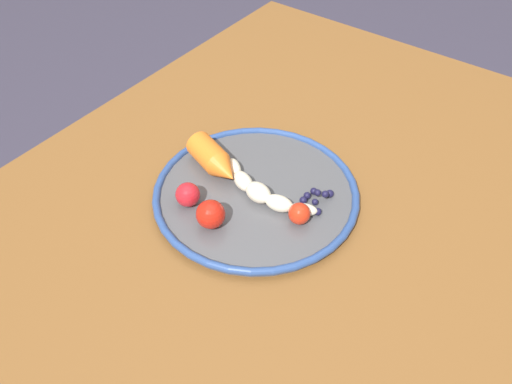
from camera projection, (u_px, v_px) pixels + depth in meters
The scene contains 8 objects.
dining_table at pixel (283, 247), 0.87m from camera, with size 1.15×0.86×0.77m.
plate at pixel (256, 193), 0.82m from camera, with size 0.32×0.32×0.02m.
banana at pixel (262, 191), 0.80m from camera, with size 0.06×0.18×0.03m.
carrot_orange at pixel (215, 160), 0.84m from camera, with size 0.08×0.11×0.04m.
blueberry_pile at pixel (316, 198), 0.80m from camera, with size 0.06×0.04×0.02m.
tomato_near at pixel (188, 195), 0.79m from camera, with size 0.04×0.04×0.04m, color red.
tomato_mid at pixel (299, 214), 0.76m from camera, with size 0.03×0.03×0.03m, color red.
tomato_far at pixel (211, 214), 0.75m from camera, with size 0.04×0.04×0.04m, color red.
Camera 1 is at (0.48, 0.30, 1.35)m, focal length 37.32 mm.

